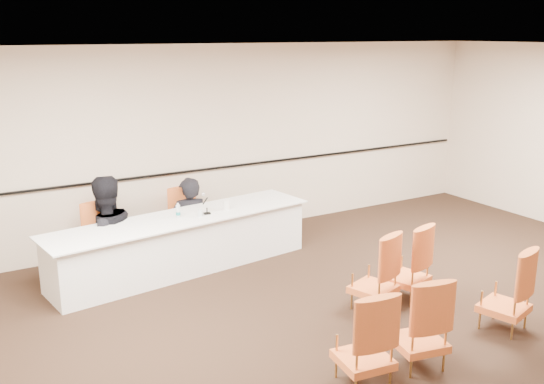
{
  "coord_description": "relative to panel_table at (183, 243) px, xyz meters",
  "views": [
    {
      "loc": [
        -4.08,
        -4.47,
        3.17
      ],
      "look_at": [
        0.09,
        2.6,
        0.99
      ],
      "focal_mm": 40.0,
      "sensor_mm": 36.0,
      "label": 1
    }
  ],
  "objects": [
    {
      "name": "panelist_second_chair",
      "position": [
        -0.93,
        0.44,
        0.1
      ],
      "size": [
        0.56,
        0.56,
        0.95
      ],
      "primitive_type": null,
      "rotation": [
        0.0,
        0.0,
        0.13
      ],
      "color": "orange",
      "rests_on": "ground"
    },
    {
      "name": "aud_chair_back_left",
      "position": [
        0.35,
        -3.46,
        0.1
      ],
      "size": [
        0.56,
        0.56,
        0.95
      ],
      "primitive_type": null,
      "rotation": [
        0.0,
        0.0,
        -0.13
      ],
      "color": "orange",
      "rests_on": "ground"
    },
    {
      "name": "papers",
      "position": [
        0.4,
        0.06,
        0.38
      ],
      "size": [
        0.3,
        0.23,
        0.0
      ],
      "primitive_type": "cube",
      "rotation": [
        0.0,
        0.0,
        0.02
      ],
      "color": "white",
      "rests_on": "panel_table"
    },
    {
      "name": "aud_chair_front_right",
      "position": [
        2.0,
        -2.24,
        0.1
      ],
      "size": [
        0.62,
        0.62,
        0.95
      ],
      "primitive_type": null,
      "rotation": [
        0.0,
        0.0,
        0.3
      ],
      "color": "orange",
      "rests_on": "ground"
    },
    {
      "name": "panelist_main",
      "position": [
        0.36,
        0.61,
        -0.05
      ],
      "size": [
        0.64,
        0.47,
        1.62
      ],
      "primitive_type": "imported",
      "rotation": [
        0.0,
        0.0,
        3.0
      ],
      "color": "black",
      "rests_on": "ground"
    },
    {
      "name": "microphone",
      "position": [
        0.35,
        -0.05,
        0.51
      ],
      "size": [
        0.12,
        0.21,
        0.28
      ],
      "primitive_type": null,
      "rotation": [
        0.0,
        0.0,
        -0.11
      ],
      "color": "black",
      "rests_on": "panel_table"
    },
    {
      "name": "water_bottle",
      "position": [
        -0.05,
        0.0,
        0.48
      ],
      "size": [
        0.08,
        0.08,
        0.2
      ],
      "primitive_type": null,
      "rotation": [
        0.0,
        0.0,
        -0.27
      ],
      "color": "#177D7F",
      "rests_on": "panel_table"
    },
    {
      "name": "floor",
      "position": [
        1.17,
        -2.87,
        -0.38
      ],
      "size": [
        10.0,
        10.0,
        0.0
      ],
      "primitive_type": "plane",
      "color": "black",
      "rests_on": "ground"
    },
    {
      "name": "wall_rail",
      "position": [
        1.17,
        1.09,
        0.72
      ],
      "size": [
        9.8,
        0.04,
        0.03
      ],
      "primitive_type": "cube",
      "color": "black",
      "rests_on": "wall_back"
    },
    {
      "name": "wall_back",
      "position": [
        1.17,
        1.13,
        1.12
      ],
      "size": [
        10.0,
        0.04,
        3.0
      ],
      "primitive_type": "cube",
      "color": "beige",
      "rests_on": "ground"
    },
    {
      "name": "aud_chair_back_right",
      "position": [
        2.36,
        -3.4,
        0.1
      ],
      "size": [
        0.62,
        0.62,
        0.95
      ],
      "primitive_type": null,
      "rotation": [
        0.0,
        0.0,
        0.28
      ],
      "color": "orange",
      "rests_on": "ground"
    },
    {
      "name": "panel_table",
      "position": [
        0.0,
        0.0,
        0.0
      ],
      "size": [
        3.83,
        1.33,
        0.75
      ],
      "primitive_type": null,
      "rotation": [
        0.0,
        0.0,
        0.13
      ],
      "color": "silver",
      "rests_on": "ground"
    },
    {
      "name": "aud_chair_front_mid",
      "position": [
        1.46,
        -2.28,
        0.1
      ],
      "size": [
        0.63,
        0.63,
        0.95
      ],
      "primitive_type": null,
      "rotation": [
        0.0,
        0.0,
        0.33
      ],
      "color": "orange",
      "rests_on": "ground"
    },
    {
      "name": "panelist_main_chair",
      "position": [
        0.36,
        0.61,
        0.1
      ],
      "size": [
        0.56,
        0.56,
        0.95
      ],
      "primitive_type": null,
      "rotation": [
        0.0,
        0.0,
        0.13
      ],
      "color": "orange",
      "rests_on": "ground"
    },
    {
      "name": "aud_chair_back_mid",
      "position": [
        1.01,
        -3.48,
        0.1
      ],
      "size": [
        0.59,
        0.59,
        0.95
      ],
      "primitive_type": null,
      "rotation": [
        0.0,
        0.0,
        -0.2
      ],
      "color": "orange",
      "rests_on": "ground"
    },
    {
      "name": "ceiling",
      "position": [
        1.17,
        -2.87,
        2.62
      ],
      "size": [
        10.0,
        10.0,
        0.0
      ],
      "primitive_type": "plane",
      "rotation": [
        3.14,
        0.0,
        0.0
      ],
      "color": "silver",
      "rests_on": "ground"
    },
    {
      "name": "drinking_glass",
      "position": [
        0.23,
        -0.1,
        0.43
      ],
      "size": [
        0.08,
        0.08,
        0.1
      ],
      "primitive_type": "cylinder",
      "rotation": [
        0.0,
        0.0,
        -0.26
      ],
      "color": "silver",
      "rests_on": "panel_table"
    },
    {
      "name": "panelist_second",
      "position": [
        -0.93,
        0.44,
        0.01
      ],
      "size": [
        1.04,
        0.87,
        1.91
      ],
      "primitive_type": "imported",
      "rotation": [
        0.0,
        0.0,
        3.31
      ],
      "color": "black",
      "rests_on": "ground"
    },
    {
      "name": "coffee_cup",
      "position": [
        0.68,
        0.0,
        0.44
      ],
      "size": [
        0.11,
        0.11,
        0.14
      ],
      "primitive_type": "cylinder",
      "rotation": [
        0.0,
        0.0,
        -0.23
      ],
      "color": "white",
      "rests_on": "panel_table"
    }
  ]
}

